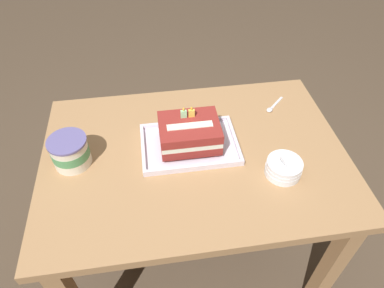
{
  "coord_description": "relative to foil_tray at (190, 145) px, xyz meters",
  "views": [
    {
      "loc": [
        -0.13,
        -0.84,
        1.65
      ],
      "look_at": [
        -0.01,
        0.02,
        0.77
      ],
      "focal_mm": 32.18,
      "sensor_mm": 36.0,
      "label": 1
    }
  ],
  "objects": [
    {
      "name": "ground_plane",
      "position": [
        0.01,
        -0.04,
        -0.75
      ],
      "size": [
        8.0,
        8.0,
        0.0
      ],
      "primitive_type": "plane",
      "color": "#4C3D2D"
    },
    {
      "name": "ice_cream_tub",
      "position": [
        -0.42,
        -0.02,
        0.05
      ],
      "size": [
        0.13,
        0.13,
        0.11
      ],
      "color": "silver",
      "rests_on": "dining_table"
    },
    {
      "name": "bowl_stack",
      "position": [
        0.3,
        -0.17,
        0.02
      ],
      "size": [
        0.12,
        0.12,
        0.09
      ],
      "color": "white",
      "rests_on": "dining_table"
    },
    {
      "name": "serving_spoon_near_tray",
      "position": [
        0.37,
        0.17,
        -0.0
      ],
      "size": [
        0.1,
        0.1,
        0.01
      ],
      "color": "silver",
      "rests_on": "dining_table"
    },
    {
      "name": "birthday_cake",
      "position": [
        0.0,
        0.0,
        0.06
      ],
      "size": [
        0.21,
        0.17,
        0.13
      ],
      "color": "maroon",
      "rests_on": "foil_tray"
    },
    {
      "name": "foil_tray",
      "position": [
        0.0,
        0.0,
        0.0
      ],
      "size": [
        0.35,
        0.25,
        0.02
      ],
      "color": "silver",
      "rests_on": "dining_table"
    },
    {
      "name": "dining_table",
      "position": [
        0.01,
        -0.04,
        -0.12
      ],
      "size": [
        1.1,
        0.77,
        0.74
      ],
      "color": "#9E754C",
      "rests_on": "ground_plane"
    }
  ]
}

